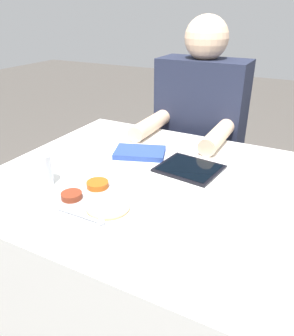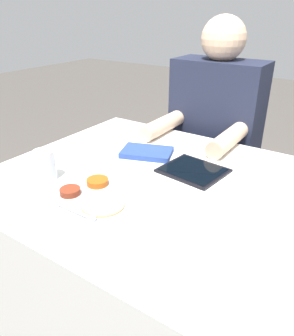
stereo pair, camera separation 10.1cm
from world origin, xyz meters
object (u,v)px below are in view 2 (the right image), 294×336
(person_diner, at_px, (212,156))
(tablet_device, at_px, (193,170))
(red_notebook, at_px, (147,153))
(drinking_glass, at_px, (45,165))
(thali_tray, at_px, (92,198))

(person_diner, bearing_deg, tablet_device, -74.59)
(tablet_device, xyz_separation_m, person_diner, (-0.14, 0.50, -0.17))
(tablet_device, bearing_deg, red_notebook, 171.99)
(drinking_glass, bearing_deg, person_diner, 73.83)
(tablet_device, bearing_deg, drinking_glass, -139.88)
(tablet_device, bearing_deg, thali_tray, -115.64)
(tablet_device, distance_m, person_diner, 0.54)
(tablet_device, bearing_deg, person_diner, 105.41)
(person_diner, height_order, drinking_glass, person_diner)
(thali_tray, bearing_deg, drinking_glass, 175.49)
(thali_tray, height_order, red_notebook, thali_tray)
(thali_tray, distance_m, red_notebook, 0.37)
(tablet_device, xyz_separation_m, drinking_glass, (-0.37, -0.32, 0.05))
(red_notebook, relative_size, tablet_device, 0.97)
(tablet_device, relative_size, person_diner, 0.19)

